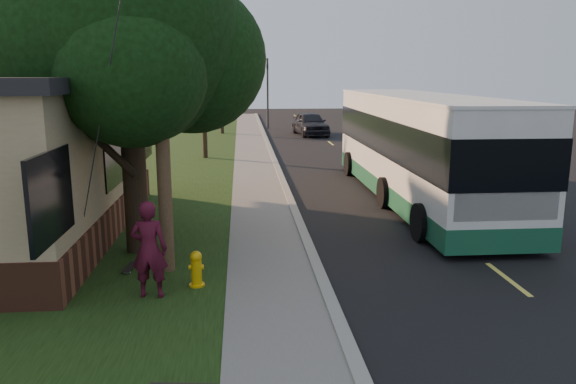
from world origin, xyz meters
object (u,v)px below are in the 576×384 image
object	(u,v)px
utility_pole	(158,58)
skateboarder	(149,249)
bare_tree_near	(204,117)
dumpster	(39,191)
transit_bus	(418,145)
fire_hydrant	(196,269)
leafy_tree	(129,36)
traffic_signal	(268,89)
skateboard_main	(130,267)
bare_tree_far	(222,107)
distant_car	(310,123)

from	to	relation	value
utility_pole	skateboarder	world-z (taller)	utility_pole
bare_tree_near	dumpster	distance (m)	12.13
transit_bus	dumpster	bearing A→B (deg)	-175.74
utility_pole	bare_tree_near	size ratio (longest dim) A/B	2.11
fire_hydrant	bare_tree_near	bearing A→B (deg)	92.86
bare_tree_near	transit_bus	world-z (taller)	bare_tree_near
leafy_tree	traffic_signal	world-z (taller)	leafy_tree
bare_tree_near	skateboard_main	xyz separation A→B (m)	(-0.65, -16.89, -2.03)
fire_hydrant	bare_tree_near	distance (m)	18.10
utility_pole	traffic_signal	size ratio (longest dim) A/B	1.65
transit_bus	skateboarder	distance (m)	11.39
fire_hydrant	skateboard_main	size ratio (longest dim) A/B	1.03
leafy_tree	transit_bus	world-z (taller)	leafy_tree
bare_tree_near	skateboarder	xyz separation A→B (m)	(0.06, -18.49, -1.12)
bare_tree_near	dumpster	world-z (taller)	bare_tree_near
fire_hydrant	bare_tree_far	xyz separation A→B (m)	(-0.40, 30.00, 1.57)
utility_pole	skateboard_main	size ratio (longest dim) A/B	12.63
utility_pole	bare_tree_near	xyz separation A→B (m)	(-0.19, 17.01, -2.48)
fire_hydrant	dumpster	world-z (taller)	dumpster
skateboarder	distant_car	distance (m)	30.19
bare_tree_far	traffic_signal	xyz separation A→B (m)	(3.50, 4.00, 1.16)
leafy_tree	skateboarder	xyz separation A→B (m)	(0.73, -3.14, -4.14)
fire_hydrant	transit_bus	distance (m)	10.53
traffic_signal	transit_bus	bearing A→B (deg)	-81.57
traffic_signal	dumpster	xyz separation A→B (m)	(-8.48, -27.18, -2.43)
skateboarder	distant_car	size ratio (longest dim) A/B	0.39
utility_pole	skateboarder	size ratio (longest dim) A/B	4.74
skateboarder	distant_car	world-z (taller)	skateboarder
fire_hydrant	transit_bus	size ratio (longest dim) A/B	0.06
distant_car	traffic_signal	bearing A→B (deg)	112.04
fire_hydrant	skateboarder	xyz separation A→B (m)	(-0.84, -0.49, 0.59)
fire_hydrant	distant_car	size ratio (longest dim) A/B	0.15
fire_hydrant	skateboarder	size ratio (longest dim) A/B	0.39
skateboarder	distant_car	bearing A→B (deg)	-97.93
traffic_signal	transit_bus	size ratio (longest dim) A/B	0.41
bare_tree_near	dumpster	bearing A→B (deg)	-111.82
leafy_tree	skateboard_main	size ratio (longest dim) A/B	10.86
bare_tree_far	transit_bus	bearing A→B (deg)	-71.63
bare_tree_near	skateboard_main	distance (m)	17.02
leafy_tree	skateboarder	distance (m)	5.24
fire_hydrant	bare_tree_far	distance (m)	30.04
fire_hydrant	utility_pole	bearing A→B (deg)	125.38
utility_pole	bare_tree_far	xyz separation A→B (m)	(0.31, 29.01, -2.63)
traffic_signal	utility_pole	bearing A→B (deg)	-96.58
traffic_signal	dumpster	world-z (taller)	traffic_signal
leafy_tree	traffic_signal	distance (m)	31.76
bare_tree_far	distant_car	bearing A→B (deg)	-9.56
fire_hydrant	utility_pole	size ratio (longest dim) A/B	0.08
dumpster	distant_car	distance (m)	24.83
traffic_signal	distant_car	bearing A→B (deg)	-61.13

